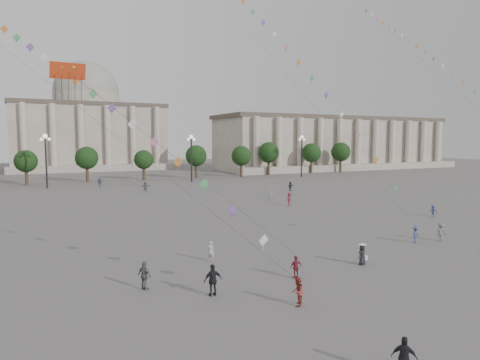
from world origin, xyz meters
name	(u,v)px	position (x,y,z in m)	size (l,w,h in m)	color
ground	(339,284)	(0.00, 0.00, 0.00)	(360.00, 360.00, 0.00)	#565351
hall_east	(335,143)	(75.00, 93.89, 8.43)	(84.00, 26.22, 17.20)	gray
hall_central	(88,126)	(0.00, 129.22, 14.23)	(48.30, 34.30, 35.50)	gray
tree_row	(117,158)	(0.00, 78.00, 5.39)	(137.12, 5.12, 8.00)	#382B1C
lamp_post_mid_west	(46,151)	(-15.00, 70.00, 7.35)	(2.00, 0.90, 10.65)	#262628
lamp_post_mid_east	(191,149)	(15.00, 70.00, 7.35)	(2.00, 0.90, 10.65)	#262628
lamp_post_far_east	(302,148)	(45.00, 70.00, 7.35)	(2.00, 0.90, 10.65)	#262628
person_crowd_0	(99,182)	(-5.41, 68.00, 0.95)	(1.12, 0.46, 1.90)	#344677
person_crowd_4	(135,181)	(1.77, 67.83, 0.95)	(1.77, 0.56, 1.90)	#B8B7B4
person_crowd_6	(441,232)	(16.32, 5.33, 0.86)	(1.12, 0.64, 1.73)	slate
person_crowd_7	(270,195)	(16.32, 37.06, 0.76)	(1.42, 0.45, 1.53)	silver
person_crowd_8	(289,199)	(15.54, 30.06, 0.95)	(1.23, 0.71, 1.90)	maroon
person_crowd_9	(290,186)	(25.64, 45.40, 0.85)	(1.58, 0.50, 1.70)	black
person_crowd_12	(145,187)	(0.85, 55.53, 0.96)	(1.77, 0.56, 1.91)	slate
person_crowd_13	(211,251)	(-5.54, 8.71, 0.80)	(0.59, 0.38, 1.61)	#B6B6B2
person_crowd_14	(433,211)	(26.15, 14.29, 0.77)	(1.00, 0.57, 1.55)	navy
tourist_0	(296,267)	(-1.87, 2.30, 0.78)	(0.91, 0.38, 1.56)	maroon
tourist_1	(404,358)	(-4.96, -9.98, 0.85)	(1.00, 0.42, 1.70)	black
tourist_3	(145,276)	(-11.72, 4.64, 0.92)	(1.07, 0.45, 1.83)	#5A5A5E
tourist_4	(213,280)	(-8.25, 1.75, 0.97)	(1.14, 0.47, 1.95)	black
kite_flyer_0	(297,292)	(-4.55, -1.86, 0.83)	(0.80, 0.63, 1.65)	maroon
kite_flyer_1	(416,235)	(13.63, 5.85, 0.77)	(1.00, 0.57, 1.55)	#38487F
hat_person	(362,254)	(4.41, 2.73, 0.84)	(0.88, 0.71, 1.69)	black
dragon_kite	(71,84)	(-15.31, 8.65, 13.11)	(7.93, 3.56, 19.43)	red
kite_train_east	(439,66)	(39.25, 25.07, 20.84)	(14.39, 47.60, 62.18)	#3F3F3F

